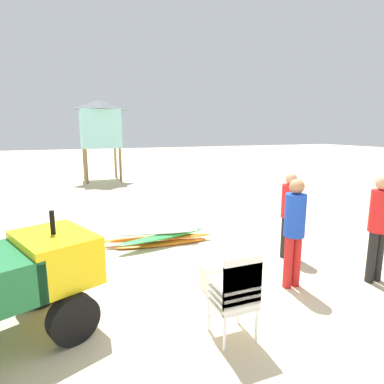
# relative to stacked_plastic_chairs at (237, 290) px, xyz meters

# --- Properties ---
(ground) EXTENTS (80.00, 80.00, 0.00)m
(ground) POSITION_rel_stacked_plastic_chairs_xyz_m (0.47, 0.79, -0.65)
(ground) COLOR beige
(stacked_plastic_chairs) EXTENTS (0.48, 0.48, 1.11)m
(stacked_plastic_chairs) POSITION_rel_stacked_plastic_chairs_xyz_m (0.00, 0.00, 0.00)
(stacked_plastic_chairs) COLOR white
(stacked_plastic_chairs) RESTS_ON ground
(surfboard_pile) EXTENTS (2.44, 0.87, 0.32)m
(surfboard_pile) POSITION_rel_stacked_plastic_chairs_xyz_m (0.06, 3.50, -0.50)
(surfboard_pile) COLOR orange
(surfboard_pile) RESTS_ON ground
(lifeguard_near_left) EXTENTS (0.32, 0.32, 1.75)m
(lifeguard_near_left) POSITION_rel_stacked_plastic_chairs_xyz_m (1.50, 0.87, 0.36)
(lifeguard_near_left) COLOR red
(lifeguard_near_left) RESTS_ON ground
(lifeguard_near_center) EXTENTS (0.32, 0.32, 1.67)m
(lifeguard_near_center) POSITION_rel_stacked_plastic_chairs_xyz_m (2.23, 1.91, 0.31)
(lifeguard_near_center) COLOR black
(lifeguard_near_center) RESTS_ON ground
(lifeguard_far_right) EXTENTS (0.32, 0.32, 1.77)m
(lifeguard_far_right) POSITION_rel_stacked_plastic_chairs_xyz_m (2.89, 0.52, 0.37)
(lifeguard_far_right) COLOR black
(lifeguard_far_right) RESTS_ON ground
(lifeguard_tower) EXTENTS (1.98, 1.98, 3.86)m
(lifeguard_tower) POSITION_rel_stacked_plastic_chairs_xyz_m (-0.05, 13.35, 2.10)
(lifeguard_tower) COLOR olive
(lifeguard_tower) RESTS_ON ground
(cooler_box) EXTENTS (0.46, 0.33, 0.39)m
(cooler_box) POSITION_rel_stacked_plastic_chairs_xyz_m (0.35, 1.26, -0.46)
(cooler_box) COLOR white
(cooler_box) RESTS_ON ground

